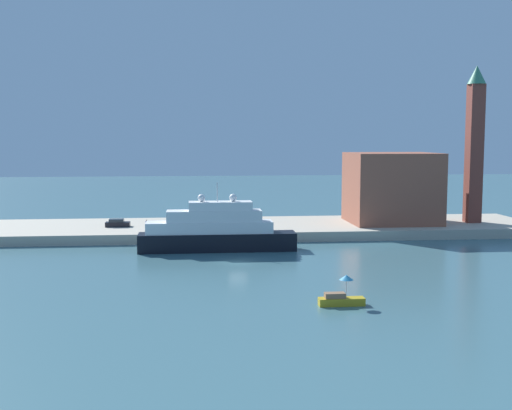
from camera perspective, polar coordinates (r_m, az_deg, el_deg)
ground at (r=88.04m, az=-1.57°, el=-5.10°), size 400.00×400.00×0.00m
quay_dock at (r=114.25m, az=-2.56°, el=-2.13°), size 110.00×21.52×1.64m
large_yacht at (r=96.75m, az=-3.62°, el=-2.32°), size 23.51×4.14×10.29m
small_motorboat at (r=66.37m, az=7.53°, el=-8.06°), size 4.66×1.43×3.13m
harbor_building at (r=118.49m, az=11.92°, el=1.50°), size 15.24×13.36×12.56m
bell_tower at (r=122.34m, az=18.76°, el=5.50°), size 3.28×3.28×27.99m
parked_car at (r=113.47m, az=-12.14°, el=-1.60°), size 4.14×1.77×1.34m
person_figure at (r=108.22m, az=-9.64°, el=-1.78°), size 0.36×0.36×1.78m
mooring_bollard at (r=105.23m, az=-1.86°, el=-2.15°), size 0.40×0.40×0.82m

